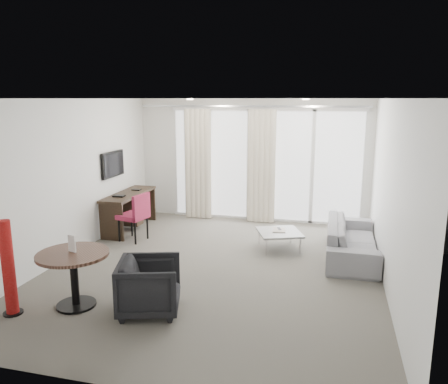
% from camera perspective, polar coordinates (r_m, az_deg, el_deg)
% --- Properties ---
extents(floor, '(5.00, 6.00, 0.00)m').
position_cam_1_polar(floor, '(6.93, -1.24, -9.95)').
color(floor, '#5A564D').
rests_on(floor, ground).
extents(ceiling, '(5.00, 6.00, 0.00)m').
position_cam_1_polar(ceiling, '(6.42, -1.35, 12.09)').
color(ceiling, white).
rests_on(ceiling, ground).
extents(wall_left, '(0.00, 6.00, 2.60)m').
position_cam_1_polar(wall_left, '(7.60, -19.77, 1.53)').
color(wall_left, silver).
rests_on(wall_left, ground).
extents(wall_right, '(0.00, 6.00, 2.60)m').
position_cam_1_polar(wall_right, '(6.37, 20.93, -0.49)').
color(wall_right, silver).
rests_on(wall_right, ground).
extents(wall_front, '(5.00, 0.00, 2.60)m').
position_cam_1_polar(wall_front, '(3.85, -13.43, -7.97)').
color(wall_front, silver).
rests_on(wall_front, ground).
extents(window_panel, '(4.00, 0.02, 2.38)m').
position_cam_1_polar(window_panel, '(9.39, 5.37, 3.45)').
color(window_panel, white).
rests_on(window_panel, ground).
extents(window_frame, '(4.10, 0.06, 2.44)m').
position_cam_1_polar(window_frame, '(9.37, 5.36, 3.44)').
color(window_frame, white).
rests_on(window_frame, ground).
extents(curtain_left, '(0.60, 0.20, 2.38)m').
position_cam_1_polar(curtain_left, '(9.56, -3.42, 3.64)').
color(curtain_left, beige).
rests_on(curtain_left, ground).
extents(curtain_right, '(0.60, 0.20, 2.38)m').
position_cam_1_polar(curtain_right, '(9.23, 4.90, 3.32)').
color(curtain_right, beige).
rests_on(curtain_right, ground).
extents(curtain_track, '(4.80, 0.04, 0.04)m').
position_cam_1_polar(curtain_track, '(9.17, 3.48, 11.12)').
color(curtain_track, '#B2B2B7').
rests_on(curtain_track, ceiling).
extents(downlight_a, '(0.12, 0.12, 0.02)m').
position_cam_1_polar(downlight_a, '(8.22, -4.47, 11.98)').
color(downlight_a, '#FFE0B2').
rests_on(downlight_a, ceiling).
extents(downlight_b, '(0.12, 0.12, 0.02)m').
position_cam_1_polar(downlight_b, '(7.81, 10.63, 11.81)').
color(downlight_b, '#FFE0B2').
rests_on(downlight_b, ceiling).
extents(desk, '(0.50, 1.59, 0.75)m').
position_cam_1_polar(desk, '(9.03, -12.24, -2.48)').
color(desk, black).
rests_on(desk, floor).
extents(tv, '(0.05, 0.80, 0.50)m').
position_cam_1_polar(tv, '(8.80, -14.32, 3.54)').
color(tv, black).
rests_on(tv, wall_left).
extents(desk_chair, '(0.58, 0.56, 0.90)m').
position_cam_1_polar(desk_chair, '(8.29, -11.82, -3.19)').
color(desk_chair, maroon).
rests_on(desk_chair, floor).
extents(round_table, '(0.96, 0.96, 0.71)m').
position_cam_1_polar(round_table, '(5.94, -18.94, -10.78)').
color(round_table, '#41281E').
rests_on(round_table, floor).
extents(menu_card, '(0.12, 0.05, 0.22)m').
position_cam_1_polar(menu_card, '(5.85, -19.18, -7.33)').
color(menu_card, white).
rests_on(menu_card, round_table).
extents(red_lamp, '(0.25, 0.25, 1.19)m').
position_cam_1_polar(red_lamp, '(5.95, -26.34, -8.90)').
color(red_lamp, maroon).
rests_on(red_lamp, floor).
extents(tub_armchair, '(0.92, 0.91, 0.68)m').
position_cam_1_polar(tub_armchair, '(5.57, -9.71, -12.02)').
color(tub_armchair, black).
rests_on(tub_armchair, floor).
extents(coffee_table, '(0.93, 0.93, 0.32)m').
position_cam_1_polar(coffee_table, '(7.79, 7.21, -6.26)').
color(coffee_table, gray).
rests_on(coffee_table, floor).
extents(remote, '(0.09, 0.15, 0.02)m').
position_cam_1_polar(remote, '(7.84, 7.24, -4.62)').
color(remote, black).
rests_on(remote, coffee_table).
extents(magazine, '(0.23, 0.27, 0.01)m').
position_cam_1_polar(magazine, '(7.78, 7.19, -4.74)').
color(magazine, gray).
rests_on(magazine, coffee_table).
extents(sofa, '(0.80, 2.04, 0.60)m').
position_cam_1_polar(sofa, '(7.63, 16.34, -5.98)').
color(sofa, gray).
rests_on(sofa, floor).
extents(terrace_slab, '(5.60, 3.00, 0.12)m').
position_cam_1_polar(terrace_slab, '(11.11, 6.47, -1.86)').
color(terrace_slab, '#4D4D50').
rests_on(terrace_slab, ground).
extents(rattan_chair_a, '(0.58, 0.58, 0.75)m').
position_cam_1_polar(rattan_chair_a, '(10.62, 9.65, -0.19)').
color(rattan_chair_a, brown).
rests_on(rattan_chair_a, terrace_slab).
extents(rattan_chair_b, '(0.67, 0.67, 0.83)m').
position_cam_1_polar(rattan_chair_b, '(10.52, 14.58, -0.30)').
color(rattan_chair_b, brown).
rests_on(rattan_chair_b, terrace_slab).
extents(rattan_table, '(0.52, 0.52, 0.51)m').
position_cam_1_polar(rattan_table, '(10.64, 10.66, -0.88)').
color(rattan_table, brown).
rests_on(rattan_table, terrace_slab).
extents(balustrade, '(5.50, 0.06, 1.05)m').
position_cam_1_polar(balustrade, '(12.40, 7.45, 2.22)').
color(balustrade, '#B2B2B7').
rests_on(balustrade, terrace_slab).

